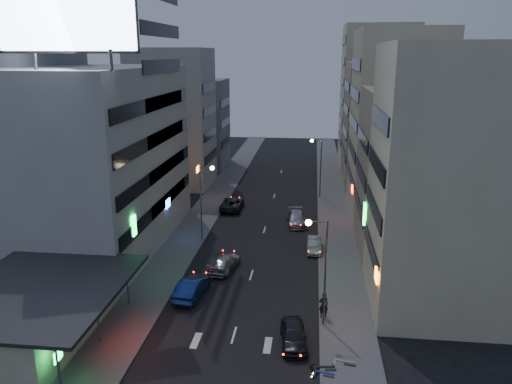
% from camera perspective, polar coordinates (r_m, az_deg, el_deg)
% --- Properties ---
extents(ground, '(180.00, 180.00, 0.00)m').
position_cam_1_polar(ground, '(33.40, -3.69, -19.58)').
color(ground, black).
rests_on(ground, ground).
extents(sidewalk_left, '(4.00, 120.00, 0.12)m').
position_cam_1_polar(sidewalk_left, '(61.40, -6.12, -2.71)').
color(sidewalk_left, '#4C4C4F').
rests_on(sidewalk_left, ground).
extents(sidewalk_right, '(4.00, 120.00, 0.12)m').
position_cam_1_polar(sidewalk_right, '(60.05, 8.98, -3.24)').
color(sidewalk_right, '#4C4C4F').
rests_on(sidewalk_right, ground).
extents(food_court, '(11.00, 13.00, 3.88)m').
position_cam_1_polar(food_court, '(38.61, -24.45, -12.44)').
color(food_court, beige).
rests_on(food_court, ground).
extents(white_building, '(14.00, 24.00, 18.00)m').
position_cam_1_polar(white_building, '(52.80, -18.38, 3.61)').
color(white_building, '#ACABA7').
rests_on(white_building, ground).
extents(grey_tower, '(10.00, 14.00, 34.00)m').
position_cam_1_polar(grey_tower, '(58.81, -25.99, 11.88)').
color(grey_tower, gray).
rests_on(grey_tower, ground).
extents(shophouse_near, '(10.00, 11.00, 20.00)m').
position_cam_1_polar(shophouse_near, '(39.71, 20.77, 1.12)').
color(shophouse_near, beige).
rests_on(shophouse_near, ground).
extents(shophouse_mid, '(11.00, 12.00, 16.00)m').
position_cam_1_polar(shophouse_mid, '(51.17, 18.11, 2.12)').
color(shophouse_mid, tan).
rests_on(shophouse_mid, ground).
extents(shophouse_far, '(10.00, 14.00, 22.00)m').
position_cam_1_polar(shophouse_far, '(63.16, 15.65, 7.51)').
color(shophouse_far, beige).
rests_on(shophouse_far, ground).
extents(far_left_a, '(11.00, 10.00, 20.00)m').
position_cam_1_polar(far_left_a, '(75.31, -9.47, 8.31)').
color(far_left_a, '#ACABA7').
rests_on(far_left_a, ground).
extents(far_left_b, '(12.00, 10.00, 15.00)m').
position_cam_1_polar(far_left_b, '(88.22, -7.41, 7.79)').
color(far_left_b, gray).
rests_on(far_left_b, ground).
extents(far_right_a, '(11.00, 12.00, 18.00)m').
position_cam_1_polar(far_right_a, '(78.21, 14.27, 7.57)').
color(far_right_a, tan).
rests_on(far_right_a, ground).
extents(far_right_b, '(12.00, 12.00, 24.00)m').
position_cam_1_polar(far_right_b, '(91.78, 13.60, 10.61)').
color(far_right_b, beige).
rests_on(far_right_b, ground).
extents(billboard, '(9.52, 3.75, 6.20)m').
position_cam_1_polar(billboard, '(41.11, -20.65, 18.04)').
color(billboard, '#595B60').
rests_on(billboard, white_building).
extents(street_lamp_right_near, '(1.60, 0.44, 8.02)m').
position_cam_1_polar(street_lamp_right_near, '(35.65, 7.36, -7.42)').
color(street_lamp_right_near, '#595B60').
rests_on(street_lamp_right_near, sidewalk_right).
extents(street_lamp_left, '(1.60, 0.44, 8.02)m').
position_cam_1_polar(street_lamp_left, '(51.95, -5.93, 0.01)').
color(street_lamp_left, '#595B60').
rests_on(street_lamp_left, sidewalk_left).
extents(street_lamp_right_far, '(1.60, 0.44, 8.02)m').
position_cam_1_polar(street_lamp_right_far, '(68.27, 7.10, 3.73)').
color(street_lamp_right_far, '#595B60').
rests_on(street_lamp_right_far, sidewalk_right).
extents(parked_car_right_near, '(2.20, 4.43, 1.45)m').
position_cam_1_polar(parked_car_right_near, '(35.37, 4.32, -15.98)').
color(parked_car_right_near, '#222226').
rests_on(parked_car_right_near, ground).
extents(parked_car_right_mid, '(1.40, 3.99, 1.31)m').
position_cam_1_polar(parked_car_right_mid, '(50.73, 6.69, -6.01)').
color(parked_car_right_mid, '#A8ACB1').
rests_on(parked_car_right_mid, ground).
extents(parked_car_left, '(2.56, 5.51, 1.53)m').
position_cam_1_polar(parked_car_left, '(63.58, -2.76, -1.33)').
color(parked_car_left, '#28282D').
rests_on(parked_car_left, ground).
extents(parked_car_right_far, '(2.63, 5.28, 1.47)m').
position_cam_1_polar(parked_car_right_far, '(58.18, 4.66, -3.02)').
color(parked_car_right_far, '#999AA1').
rests_on(parked_car_right_far, ground).
extents(road_car_blue, '(2.30, 5.08, 1.62)m').
position_cam_1_polar(road_car_blue, '(41.69, -7.31, -10.76)').
color(road_car_blue, navy).
rests_on(road_car_blue, ground).
extents(road_car_silver, '(2.74, 5.14, 1.42)m').
position_cam_1_polar(road_car_silver, '(46.28, -3.68, -8.04)').
color(road_car_silver, '#A5A9AD').
rests_on(road_car_silver, ground).
extents(person, '(0.80, 0.62, 1.97)m').
position_cam_1_polar(person, '(38.46, 7.73, -12.67)').
color(person, black).
rests_on(person, sidewalk_right).
extents(scooter_silver_a, '(0.82, 1.69, 0.99)m').
position_cam_1_polar(scooter_silver_a, '(32.02, 11.61, -20.29)').
color(scooter_silver_a, '#96989D').
rests_on(scooter_silver_a, sidewalk_right).
extents(scooter_blue, '(1.02, 1.96, 1.14)m').
position_cam_1_polar(scooter_blue, '(32.80, 9.08, -19.02)').
color(scooter_blue, navy).
rests_on(scooter_blue, sidewalk_right).
extents(scooter_black_b, '(0.84, 2.05, 1.22)m').
position_cam_1_polar(scooter_black_b, '(33.44, 9.06, -18.20)').
color(scooter_black_b, black).
rests_on(scooter_black_b, sidewalk_right).
extents(scooter_silver_b, '(1.06, 2.14, 1.25)m').
position_cam_1_polar(scooter_silver_b, '(34.01, 11.41, -17.65)').
color(scooter_silver_b, '#9DA1A4').
rests_on(scooter_silver_b, sidewalk_right).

